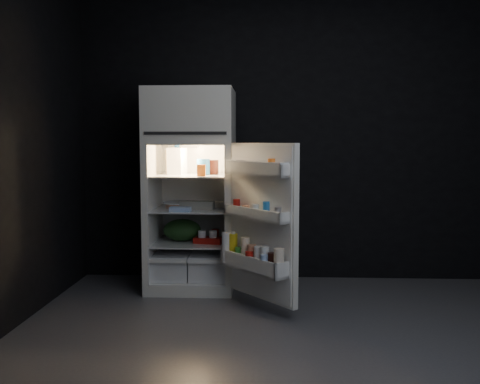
{
  "coord_description": "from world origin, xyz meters",
  "views": [
    {
      "loc": [
        -0.23,
        -3.45,
        1.31
      ],
      "look_at": [
        -0.44,
        1.0,
        0.9
      ],
      "focal_mm": 40.0,
      "sensor_mm": 36.0,
      "label": 1
    }
  ],
  "objects_px": {
    "fridge_door": "(259,225)",
    "egg_carton": "(197,205)",
    "yogurt_tray": "(209,240)",
    "milk_jug": "(177,161)",
    "refrigerator": "(192,182)"
  },
  "relations": [
    {
      "from": "fridge_door",
      "to": "egg_carton",
      "type": "height_order",
      "value": "fridge_door"
    },
    {
      "from": "refrigerator",
      "to": "egg_carton",
      "type": "bearing_deg",
      "value": -59.57
    },
    {
      "from": "fridge_door",
      "to": "milk_jug",
      "type": "height_order",
      "value": "fridge_door"
    },
    {
      "from": "egg_carton",
      "to": "yogurt_tray",
      "type": "relative_size",
      "value": 1.2
    },
    {
      "from": "milk_jug",
      "to": "egg_carton",
      "type": "bearing_deg",
      "value": -16.9
    },
    {
      "from": "egg_carton",
      "to": "milk_jug",
      "type": "bearing_deg",
      "value": 152.49
    },
    {
      "from": "fridge_door",
      "to": "egg_carton",
      "type": "bearing_deg",
      "value": 134.66
    },
    {
      "from": "egg_carton",
      "to": "yogurt_tray",
      "type": "bearing_deg",
      "value": -4.26
    },
    {
      "from": "fridge_door",
      "to": "yogurt_tray",
      "type": "distance_m",
      "value": 0.75
    },
    {
      "from": "refrigerator",
      "to": "yogurt_tray",
      "type": "distance_m",
      "value": 0.54
    },
    {
      "from": "milk_jug",
      "to": "yogurt_tray",
      "type": "relative_size",
      "value": 0.97
    },
    {
      "from": "fridge_door",
      "to": "milk_jug",
      "type": "distance_m",
      "value": 1.12
    },
    {
      "from": "fridge_door",
      "to": "yogurt_tray",
      "type": "bearing_deg",
      "value": 129.69
    },
    {
      "from": "fridge_door",
      "to": "egg_carton",
      "type": "xyz_separation_m",
      "value": [
        -0.56,
        0.56,
        0.09
      ]
    },
    {
      "from": "yogurt_tray",
      "to": "refrigerator",
      "type": "bearing_deg",
      "value": 155.57
    }
  ]
}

